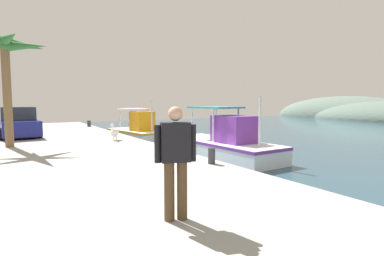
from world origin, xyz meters
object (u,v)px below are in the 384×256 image
Objects in this scene: fishing_boat_second at (224,144)px; mooring_bollard_third at (212,156)px; parked_car at (17,123)px; mooring_bollard_second at (176,146)px; pelican at (114,132)px; mooring_bollard_nearest at (89,124)px; fisherman_standing at (176,157)px; fishing_boat_nearest at (138,131)px; palm_tree at (6,53)px.

mooring_bollard_third is at bearing -41.39° from fishing_boat_second.
parked_car is 8.65× the size of mooring_bollard_second.
pelican is 4.84m from mooring_bollard_second.
mooring_bollard_nearest is (-4.66, 4.71, -0.49)m from parked_car.
fishing_boat_second is at bearing 16.92° from mooring_bollard_nearest.
fishing_boat_second reaches higher than fisherman_standing.
fishing_boat_second is at bearing 138.09° from fisherman_standing.
parked_car is 10.11m from mooring_bollard_second.
mooring_bollard_second is at bearing -62.95° from fishing_boat_second.
palm_tree is at bearing -54.48° from fishing_boat_nearest.
fisherman_standing is (10.19, -2.16, 0.58)m from pelican.
pelican is 0.21× the size of parked_car.
mooring_bollard_second is at bearing 46.68° from palm_tree.
mooring_bollard_nearest is at bearing 180.00° from mooring_bollard_third.
fishing_boat_nearest is at bearing -172.86° from fishing_boat_second.
palm_tree is (8.84, -5.04, 3.53)m from mooring_bollard_nearest.
mooring_bollard_nearest is 0.94× the size of mooring_bollard_second.
fishing_boat_nearest is at bearing 36.39° from mooring_bollard_nearest.
fishing_boat_second is 7.48× the size of pelican.
mooring_bollard_nearest is 0.97× the size of mooring_bollard_third.
pelican is 5.44m from palm_tree.
mooring_bollard_nearest is at bearing 134.66° from parked_car.
parked_car is (-7.11, -8.29, 0.86)m from fishing_boat_second.
fisherman_standing reaches higher than pelican.
mooring_bollard_third is (4.06, -3.58, 0.38)m from fishing_boat_second.
palm_tree is at bearing -89.65° from pelican.
fisherman_standing is 3.82× the size of mooring_bollard_nearest.
fishing_boat_second reaches higher than mooring_bollard_nearest.
mooring_bollard_nearest is 0.10× the size of palm_tree.
pelican is at bearing -124.17° from fishing_boat_second.
mooring_bollard_third is (11.17, 4.71, -0.48)m from parked_car.
mooring_bollard_nearest is 10.77m from palm_tree.
parked_car is at bearing -80.47° from fishing_boat_nearest.
fisherman_standing is (15.57, -5.46, 1.15)m from fishing_boat_nearest.
mooring_bollard_second is (1.83, -3.58, 0.39)m from fishing_boat_second.
fishing_boat_second is 1.47× the size of palm_tree.
fishing_boat_second is 5.28m from pelican.
mooring_bollard_nearest is (-8.82, 0.76, -0.17)m from pelican.
parked_car is 6.64m from mooring_bollard_nearest.
fishing_boat_nearest is 6.04× the size of pelican.
fishing_boat_second reaches higher than pelican.
fishing_boat_second is 1.54× the size of parked_car.
mooring_bollard_second reaches higher than mooring_bollard_nearest.
mooring_bollard_nearest is at bearing -163.08° from fishing_boat_second.
fishing_boat_second reaches higher than mooring_bollard_third.
fishing_boat_nearest is 11.13× the size of mooring_bollard_third.
parked_car is at bearing -130.62° from fishing_boat_second.
mooring_bollard_second reaches higher than mooring_bollard_third.
fishing_boat_second is (8.33, 1.04, 0.03)m from fishing_boat_nearest.
parked_car is at bearing 175.55° from palm_tree.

